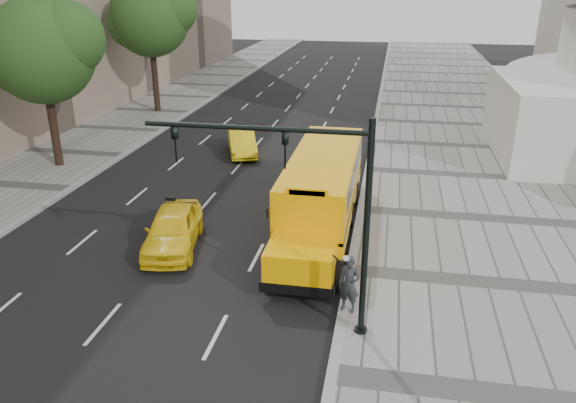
% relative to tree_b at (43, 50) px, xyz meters
% --- Properties ---
extents(ground, '(140.00, 140.00, 0.00)m').
position_rel_tree_b_xyz_m(ground, '(10.40, -3.30, -6.20)').
color(ground, black).
rests_on(ground, ground).
extents(sidewalk_museum, '(12.00, 140.00, 0.15)m').
position_rel_tree_b_xyz_m(sidewalk_museum, '(22.40, -3.30, -6.13)').
color(sidewalk_museum, gray).
rests_on(sidewalk_museum, ground).
extents(sidewalk_far, '(6.00, 140.00, 0.15)m').
position_rel_tree_b_xyz_m(sidewalk_far, '(-0.60, -3.30, -6.13)').
color(sidewalk_far, gray).
rests_on(sidewalk_far, ground).
extents(curb_museum, '(0.30, 140.00, 0.15)m').
position_rel_tree_b_xyz_m(curb_museum, '(16.40, -3.30, -6.13)').
color(curb_museum, gray).
rests_on(curb_museum, ground).
extents(curb_far, '(0.30, 140.00, 0.15)m').
position_rel_tree_b_xyz_m(curb_far, '(2.40, -3.30, -6.13)').
color(curb_far, gray).
rests_on(curb_far, ground).
extents(tree_b, '(6.00, 5.33, 8.82)m').
position_rel_tree_b_xyz_m(tree_b, '(0.00, 0.00, 0.00)').
color(tree_b, black).
rests_on(tree_b, ground).
extents(tree_c, '(6.39, 5.68, 9.78)m').
position_rel_tree_b_xyz_m(tree_c, '(0.01, 13.50, 0.78)').
color(tree_c, black).
rests_on(tree_c, ground).
extents(school_bus, '(2.96, 11.56, 3.19)m').
position_rel_tree_b_xyz_m(school_bus, '(14.90, -5.09, -4.44)').
color(school_bus, '#FFAB00').
rests_on(school_bus, ground).
extents(taxi_near, '(2.66, 4.83, 1.56)m').
position_rel_tree_b_xyz_m(taxi_near, '(9.62, -8.09, -5.43)').
color(taxi_near, yellow).
rests_on(taxi_near, ground).
extents(taxi_far, '(2.76, 4.39, 1.37)m').
position_rel_tree_b_xyz_m(taxi_far, '(9.03, 4.18, -5.52)').
color(taxi_far, yellow).
rests_on(taxi_far, ground).
extents(pedestrian, '(0.76, 0.61, 1.81)m').
position_rel_tree_b_xyz_m(pedestrian, '(16.55, -11.46, -5.15)').
color(pedestrian, '#282C2F').
rests_on(pedestrian, sidewalk_museum).
extents(traffic_signal, '(6.18, 0.36, 6.40)m').
position_rel_tree_b_xyz_m(traffic_signal, '(15.59, -12.49, -2.11)').
color(traffic_signal, black).
rests_on(traffic_signal, ground).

